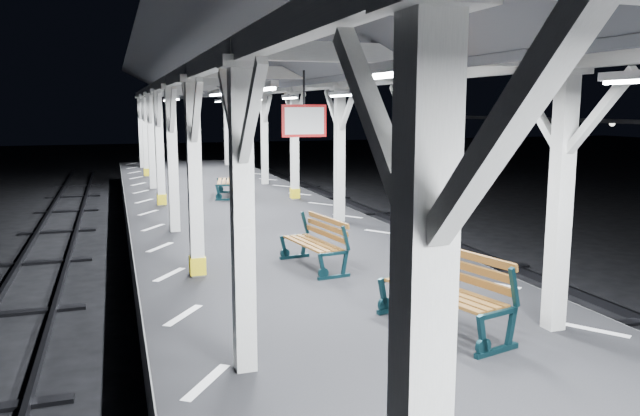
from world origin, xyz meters
TOP-DOWN VIEW (x-y plane):
  - ground at (0.00, 0.00)m, footprint 120.00×120.00m
  - platform at (0.00, 0.00)m, footprint 6.00×50.00m
  - hazard_stripes_left at (-2.45, 0.00)m, footprint 1.00×48.00m
  - hazard_stripes_right at (2.45, 0.00)m, footprint 1.00×48.00m
  - track_right at (5.00, 0.00)m, footprint 2.20×60.00m
  - canopy at (0.00, -0.02)m, footprint 5.40×49.00m
  - bench_near at (0.73, -1.58)m, footprint 1.12×1.97m
  - bench_mid at (0.10, 1.90)m, footprint 0.84×1.71m
  - bench_far at (0.19, 11.19)m, footprint 0.99×1.90m

SIDE VIEW (x-z plane):
  - ground at x=0.00m, z-range 0.00..0.00m
  - track_right at x=5.00m, z-range 0.00..0.16m
  - platform at x=0.00m, z-range 0.00..1.00m
  - hazard_stripes_left at x=-2.45m, z-range 1.00..1.01m
  - hazard_stripes_right at x=2.45m, z-range 1.00..1.01m
  - bench_mid at x=0.10m, z-range 1.03..1.92m
  - bench_far at x=0.19m, z-range 1.03..2.01m
  - bench_near at x=0.73m, z-range 1.03..2.04m
  - canopy at x=0.00m, z-range 2.23..6.88m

